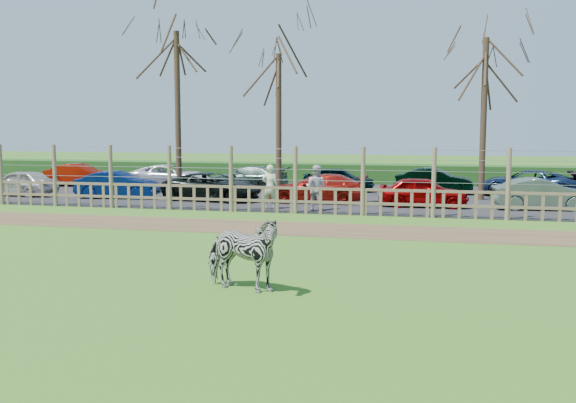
% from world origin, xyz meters
% --- Properties ---
extents(ground, '(120.00, 120.00, 0.00)m').
position_xyz_m(ground, '(0.00, 0.00, 0.00)').
color(ground, olive).
rests_on(ground, ground).
extents(dirt_strip, '(34.00, 2.80, 0.01)m').
position_xyz_m(dirt_strip, '(0.00, 4.50, 0.01)').
color(dirt_strip, brown).
rests_on(dirt_strip, ground).
extents(asphalt, '(44.00, 13.00, 0.04)m').
position_xyz_m(asphalt, '(0.00, 14.50, 0.02)').
color(asphalt, '#232326').
rests_on(asphalt, ground).
extents(hedge, '(46.00, 2.00, 1.10)m').
position_xyz_m(hedge, '(0.00, 21.50, 0.55)').
color(hedge, '#1E4716').
rests_on(hedge, ground).
extents(fence, '(30.16, 0.16, 2.50)m').
position_xyz_m(fence, '(0.00, 8.00, 0.80)').
color(fence, brown).
rests_on(fence, ground).
extents(tree_left, '(4.80, 4.80, 7.88)m').
position_xyz_m(tree_left, '(-6.50, 12.50, 5.62)').
color(tree_left, '#3D2B1E').
rests_on(tree_left, ground).
extents(tree_mid, '(4.80, 4.80, 6.83)m').
position_xyz_m(tree_mid, '(-2.00, 13.50, 4.87)').
color(tree_mid, '#3D2B1E').
rests_on(tree_mid, ground).
extents(tree_right, '(4.80, 4.80, 7.35)m').
position_xyz_m(tree_right, '(7.00, 14.00, 5.24)').
color(tree_right, '#3D2B1E').
rests_on(tree_right, ground).
extents(zebra, '(1.91, 1.20, 1.50)m').
position_xyz_m(zebra, '(1.42, -3.30, 0.75)').
color(zebra, gray).
rests_on(zebra, ground).
extents(visitor_a, '(0.64, 0.43, 1.72)m').
position_xyz_m(visitor_a, '(-1.19, 8.82, 0.90)').
color(visitor_a, beige).
rests_on(visitor_a, asphalt).
extents(visitor_b, '(0.97, 0.84, 1.72)m').
position_xyz_m(visitor_b, '(0.62, 8.83, 0.90)').
color(visitor_b, '#BBB3C1').
rests_on(visitor_b, asphalt).
extents(car_0, '(3.60, 1.62, 1.20)m').
position_xyz_m(car_0, '(-13.74, 10.93, 0.64)').
color(car_0, beige).
rests_on(car_0, asphalt).
extents(car_1, '(3.78, 1.75, 1.20)m').
position_xyz_m(car_1, '(-8.83, 11.02, 0.64)').
color(car_1, '#061A53').
rests_on(car_1, asphalt).
extents(car_2, '(4.54, 2.54, 1.20)m').
position_xyz_m(car_2, '(-4.39, 11.14, 0.64)').
color(car_2, black).
rests_on(car_2, asphalt).
extents(car_3, '(4.18, 1.81, 1.20)m').
position_xyz_m(car_3, '(0.22, 11.36, 0.64)').
color(car_3, maroon).
rests_on(car_3, asphalt).
extents(car_4, '(3.54, 1.47, 1.20)m').
position_xyz_m(car_4, '(4.60, 10.89, 0.64)').
color(car_4, '#950405').
rests_on(car_4, asphalt).
extents(car_5, '(3.76, 1.66, 1.20)m').
position_xyz_m(car_5, '(9.05, 11.05, 0.64)').
color(car_5, '#54675C').
rests_on(car_5, asphalt).
extents(car_7, '(3.70, 1.43, 1.20)m').
position_xyz_m(car_7, '(-13.67, 15.90, 0.64)').
color(car_7, '#941204').
rests_on(car_7, asphalt).
extents(car_8, '(4.43, 2.25, 1.20)m').
position_xyz_m(car_8, '(-8.61, 16.26, 0.64)').
color(car_8, silver).
rests_on(car_8, asphalt).
extents(car_9, '(4.28, 2.08, 1.20)m').
position_xyz_m(car_9, '(-4.29, 16.15, 0.64)').
color(car_9, '#4D695A').
rests_on(car_9, asphalt).
extents(car_10, '(3.55, 1.50, 1.20)m').
position_xyz_m(car_10, '(0.37, 16.27, 0.64)').
color(car_10, black).
rests_on(car_10, asphalt).
extents(car_11, '(3.72, 1.53, 1.20)m').
position_xyz_m(car_11, '(4.98, 16.37, 0.64)').
color(car_11, black).
rests_on(car_11, asphalt).
extents(car_12, '(4.52, 2.47, 1.20)m').
position_xyz_m(car_12, '(9.10, 16.04, 0.64)').
color(car_12, '#142447').
rests_on(car_12, asphalt).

